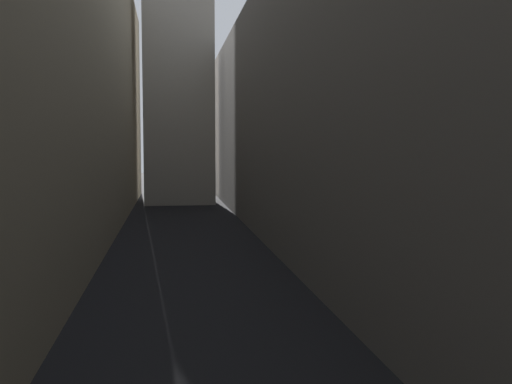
# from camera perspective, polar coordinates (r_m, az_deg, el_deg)

# --- Properties ---
(ground_plane) EXTENTS (264.00, 264.00, 0.00)m
(ground_plane) POSITION_cam_1_polar(r_m,az_deg,el_deg) (35.73, -6.22, -7.00)
(ground_plane) COLOR black
(building_block_right) EXTENTS (11.34, 108.00, 19.75)m
(building_block_right) POSITION_cam_1_polar(r_m,az_deg,el_deg) (39.17, 10.27, 8.47)
(building_block_right) COLOR slate
(building_block_right) RESTS_ON ground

